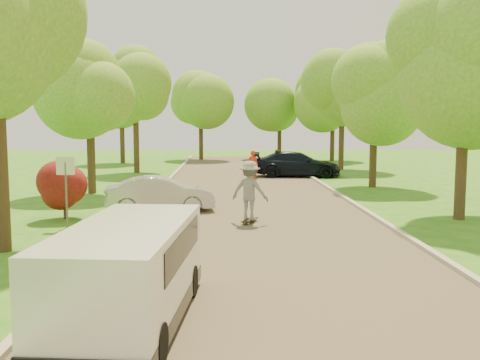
{
  "coord_description": "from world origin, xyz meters",
  "views": [
    {
      "loc": [
        -0.98,
        -12.26,
        3.2
      ],
      "look_at": [
        -0.47,
        5.37,
        1.3
      ],
      "focal_mm": 40.0,
      "sensor_mm": 36.0,
      "label": 1
    }
  ],
  "objects": [
    {
      "name": "ground",
      "position": [
        0.0,
        0.0,
        0.0
      ],
      "size": [
        100.0,
        100.0,
        0.0
      ],
      "primitive_type": "plane",
      "color": "#2C711B",
      "rests_on": "ground"
    },
    {
      "name": "person_striped",
      "position": [
        0.63,
        17.78,
        0.82
      ],
      "size": [
        0.71,
        0.61,
        1.64
      ],
      "primitive_type": "imported",
      "rotation": [
        0.0,
        0.0,
        2.71
      ],
      "color": "red",
      "rests_on": "ground"
    },
    {
      "name": "tree_l_midb",
      "position": [
        -6.81,
        12.0,
        4.59
      ],
      "size": [
        4.3,
        4.2,
        6.62
      ],
      "color": "#382619",
      "rests_on": "ground"
    },
    {
      "name": "tree_r_mida",
      "position": [
        7.02,
        5.0,
        5.54
      ],
      "size": [
        5.13,
        5.0,
        7.95
      ],
      "color": "#382619",
      "rests_on": "ground"
    },
    {
      "name": "street_sign",
      "position": [
        -5.8,
        4.0,
        1.56
      ],
      "size": [
        0.55,
        0.06,
        2.17
      ],
      "color": "#59595E",
      "rests_on": "ground"
    },
    {
      "name": "curb_left",
      "position": [
        -4.05,
        8.0,
        0.06
      ],
      "size": [
        0.18,
        60.0,
        0.12
      ],
      "primitive_type": "cube",
      "color": "#B2AD9E",
      "rests_on": "ground"
    },
    {
      "name": "longboard",
      "position": [
        -0.18,
        4.52,
        0.1
      ],
      "size": [
        0.62,
        0.99,
        0.11
      ],
      "rotation": [
        0.0,
        0.0,
        2.74
      ],
      "color": "black",
      "rests_on": "ground"
    },
    {
      "name": "minivan",
      "position": [
        -2.5,
        -3.97,
        0.85
      ],
      "size": [
        2.09,
        4.47,
        1.61
      ],
      "rotation": [
        0.0,
        0.0,
        -0.09
      ],
      "color": "white",
      "rests_on": "ground"
    },
    {
      "name": "tree_r_midb",
      "position": [
        6.6,
        14.0,
        4.88
      ],
      "size": [
        4.51,
        4.4,
        7.01
      ],
      "color": "#382619",
      "rests_on": "ground"
    },
    {
      "name": "tree_bg_b",
      "position": [
        8.22,
        32.0,
        5.54
      ],
      "size": [
        5.12,
        5.0,
        7.95
      ],
      "color": "#382619",
      "rests_on": "ground"
    },
    {
      "name": "person_olive",
      "position": [
        2.08,
        18.82,
        0.81
      ],
      "size": [
        1.0,
        0.96,
        1.63
      ],
      "primitive_type": "imported",
      "rotation": [
        0.0,
        0.0,
        3.77
      ],
      "color": "#292C1A",
      "rests_on": "ground"
    },
    {
      "name": "tree_l_mida",
      "position": [
        -6.3,
        1.0,
        5.17
      ],
      "size": [
        4.71,
        4.6,
        7.39
      ],
      "color": "#382619",
      "rests_on": "ground"
    },
    {
      "name": "tree_bg_d",
      "position": [
        4.22,
        36.0,
        5.31
      ],
      "size": [
        5.12,
        5.0,
        7.72
      ],
      "color": "#382619",
      "rests_on": "ground"
    },
    {
      "name": "skateboarder",
      "position": [
        -0.18,
        4.52,
        1.06
      ],
      "size": [
        1.38,
        1.11,
        1.87
      ],
      "primitive_type": "imported",
      "rotation": [
        0.0,
        0.0,
        2.74
      ],
      "color": "slate",
      "rests_on": "longboard"
    },
    {
      "name": "tree_r_far",
      "position": [
        7.23,
        24.0,
        5.83
      ],
      "size": [
        5.33,
        5.2,
        8.34
      ],
      "color": "#382619",
      "rests_on": "ground"
    },
    {
      "name": "tree_bg_a",
      "position": [
        -8.78,
        30.0,
        5.31
      ],
      "size": [
        5.12,
        5.0,
        7.72
      ],
      "color": "#382619",
      "rests_on": "ground"
    },
    {
      "name": "tree_bg_c",
      "position": [
        -2.79,
        34.0,
        5.02
      ],
      "size": [
        4.92,
        4.8,
        7.33
      ],
      "color": "#382619",
      "rests_on": "ground"
    },
    {
      "name": "tree_l_far",
      "position": [
        -6.39,
        22.0,
        5.47
      ],
      "size": [
        4.92,
        4.8,
        7.79
      ],
      "color": "#382619",
      "rests_on": "ground"
    },
    {
      "name": "road",
      "position": [
        0.0,
        8.0,
        0.01
      ],
      "size": [
        8.0,
        60.0,
        0.01
      ],
      "primitive_type": "cube",
      "color": "#4C4438",
      "rests_on": "ground"
    },
    {
      "name": "silver_sedan",
      "position": [
        -3.3,
        6.88,
        0.64
      ],
      "size": [
        4.01,
        1.87,
        1.27
      ],
      "primitive_type": "imported",
      "rotation": [
        0.0,
        0.0,
        1.71
      ],
      "color": "#AFAFB4",
      "rests_on": "ground"
    },
    {
      "name": "red_shrub",
      "position": [
        -6.3,
        5.5,
        1.1
      ],
      "size": [
        1.7,
        1.7,
        1.95
      ],
      "color": "#382619",
      "rests_on": "ground"
    },
    {
      "name": "curb_right",
      "position": [
        4.05,
        8.0,
        0.06
      ],
      "size": [
        0.18,
        60.0,
        0.12
      ],
      "primitive_type": "cube",
      "color": "#B2AD9E",
      "rests_on": "ground"
    },
    {
      "name": "dark_sedan",
      "position": [
        3.3,
        19.13,
        0.74
      ],
      "size": [
        5.26,
        2.44,
        1.49
      ],
      "primitive_type": "imported",
      "rotation": [
        0.0,
        0.0,
        1.5
      ],
      "color": "black",
      "rests_on": "ground"
    }
  ]
}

